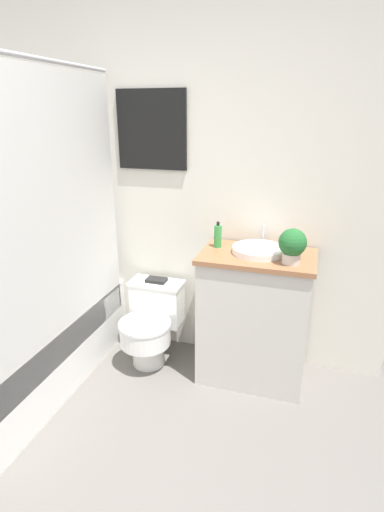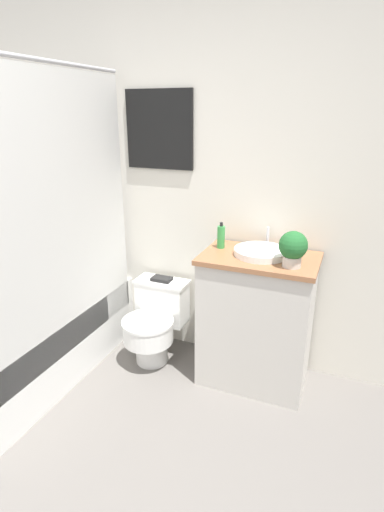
# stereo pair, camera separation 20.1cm
# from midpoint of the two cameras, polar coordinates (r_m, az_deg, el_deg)

# --- Properties ---
(wall_back) EXTENTS (3.11, 0.07, 2.50)m
(wall_back) POSITION_cam_midpoint_polar(r_m,az_deg,el_deg) (2.84, -5.69, 10.41)
(wall_back) COLOR silver
(wall_back) RESTS_ON ground_plane
(shower_area) EXTENTS (0.69, 1.53, 1.98)m
(shower_area) POSITION_cam_midpoint_polar(r_m,az_deg,el_deg) (2.91, -24.38, -11.59)
(shower_area) COLOR white
(shower_area) RESTS_ON ground_plane
(toilet) EXTENTS (0.38, 0.51, 0.56)m
(toilet) POSITION_cam_midpoint_polar(r_m,az_deg,el_deg) (2.92, -7.88, -9.49)
(toilet) COLOR white
(toilet) RESTS_ON ground_plane
(vanity) EXTENTS (0.71, 0.46, 0.89)m
(vanity) POSITION_cam_midpoint_polar(r_m,az_deg,el_deg) (2.67, 6.70, -8.74)
(vanity) COLOR beige
(vanity) RESTS_ON ground_plane
(sink) EXTENTS (0.33, 0.36, 0.13)m
(sink) POSITION_cam_midpoint_polar(r_m,az_deg,el_deg) (2.50, 7.22, 0.83)
(sink) COLOR white
(sink) RESTS_ON vanity
(soap_bottle) EXTENTS (0.05, 0.05, 0.17)m
(soap_bottle) POSITION_cam_midpoint_polar(r_m,az_deg,el_deg) (2.58, 1.48, 2.84)
(soap_bottle) COLOR green
(soap_bottle) RESTS_ON vanity
(potted_plant) EXTENTS (0.16, 0.16, 0.21)m
(potted_plant) POSITION_cam_midpoint_polar(r_m,az_deg,el_deg) (2.33, 11.78, 1.56)
(potted_plant) COLOR beige
(potted_plant) RESTS_ON vanity
(book_on_tank) EXTENTS (0.14, 0.09, 0.02)m
(book_on_tank) POSITION_cam_midpoint_polar(r_m,az_deg,el_deg) (2.90, -7.10, -3.48)
(book_on_tank) COLOR black
(book_on_tank) RESTS_ON toilet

